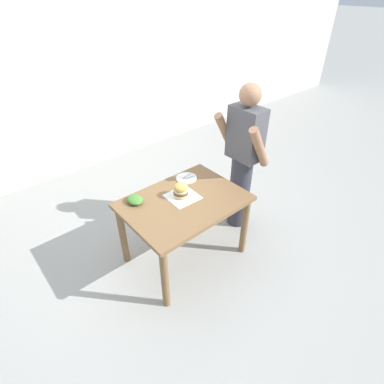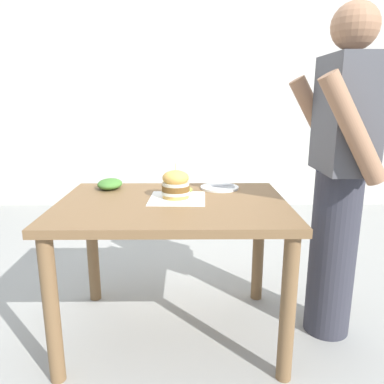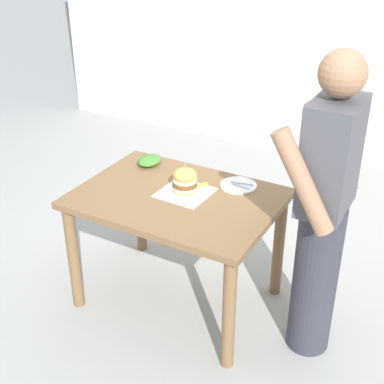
% 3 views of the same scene
% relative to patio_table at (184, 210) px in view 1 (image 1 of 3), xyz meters
% --- Properties ---
extents(ground_plane, '(80.00, 80.00, 0.00)m').
position_rel_patio_table_xyz_m(ground_plane, '(0.00, 0.00, -0.63)').
color(ground_plane, '#9E9E99').
extents(patio_table, '(0.84, 1.16, 0.75)m').
position_rel_patio_table_xyz_m(patio_table, '(0.00, 0.00, 0.00)').
color(patio_table, brown).
rests_on(patio_table, ground).
extents(serving_paper, '(0.30, 0.30, 0.00)m').
position_rel_patio_table_xyz_m(serving_paper, '(-0.05, 0.02, 0.12)').
color(serving_paper, white).
rests_on(serving_paper, patio_table).
extents(sandwich, '(0.15, 0.15, 0.18)m').
position_rel_patio_table_xyz_m(sandwich, '(-0.07, 0.02, 0.19)').
color(sandwich, gold).
rests_on(sandwich, serving_paper).
extents(pickle_spear, '(0.09, 0.06, 0.02)m').
position_rel_patio_table_xyz_m(pickle_spear, '(-0.15, 0.07, 0.13)').
color(pickle_spear, '#8EA83D').
rests_on(pickle_spear, serving_paper).
extents(side_plate_with_forks, '(0.22, 0.22, 0.02)m').
position_rel_patio_table_xyz_m(side_plate_with_forks, '(-0.28, 0.26, 0.13)').
color(side_plate_with_forks, white).
rests_on(side_plate_with_forks, patio_table).
extents(side_salad, '(0.18, 0.14, 0.06)m').
position_rel_patio_table_xyz_m(side_salad, '(-0.28, -0.37, 0.15)').
color(side_salad, '#477F33').
rests_on(side_salad, patio_table).
extents(diner_across_table, '(0.55, 0.35, 1.69)m').
position_rel_patio_table_xyz_m(diner_across_table, '(-0.02, 0.85, 0.25)').
color(diner_across_table, '#33333D').
rests_on(diner_across_table, ground).
extents(parked_car_near_curb, '(4.27, 1.97, 1.60)m').
position_rel_patio_table_xyz_m(parked_car_near_curb, '(-7.09, 6.84, 0.09)').
color(parked_car_near_curb, navy).
rests_on(parked_car_near_curb, ground).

